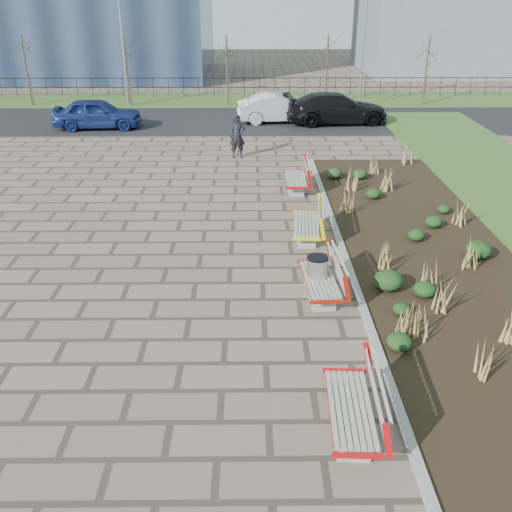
{
  "coord_description": "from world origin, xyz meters",
  "views": [
    {
      "loc": [
        1.38,
        -9.18,
        6.72
      ],
      "look_at": [
        1.5,
        3.0,
        0.9
      ],
      "focal_mm": 40.0,
      "sensor_mm": 36.0,
      "label": 1
    }
  ],
  "objects_px": {
    "car_blue": "(97,113)",
    "lamp_west": "(124,54)",
    "bench_a": "(351,405)",
    "bench_d": "(296,177)",
    "pedestrian": "(237,136)",
    "litter_bin": "(317,276)",
    "car_black": "(336,108)",
    "lamp_east": "(363,54)",
    "bench_b": "(320,277)",
    "car_silver": "(280,108)",
    "bench_c": "(307,222)"
  },
  "relations": [
    {
      "from": "bench_b",
      "to": "litter_bin",
      "type": "distance_m",
      "value": 0.13
    },
    {
      "from": "car_silver",
      "to": "lamp_west",
      "type": "height_order",
      "value": "lamp_west"
    },
    {
      "from": "pedestrian",
      "to": "lamp_west",
      "type": "bearing_deg",
      "value": 113.71
    },
    {
      "from": "bench_a",
      "to": "pedestrian",
      "type": "height_order",
      "value": "pedestrian"
    },
    {
      "from": "pedestrian",
      "to": "car_blue",
      "type": "distance_m",
      "value": 9.11
    },
    {
      "from": "litter_bin",
      "to": "lamp_east",
      "type": "relative_size",
      "value": 0.16
    },
    {
      "from": "car_silver",
      "to": "bench_b",
      "type": "bearing_deg",
      "value": 174.22
    },
    {
      "from": "car_silver",
      "to": "lamp_west",
      "type": "relative_size",
      "value": 0.75
    },
    {
      "from": "bench_d",
      "to": "lamp_west",
      "type": "height_order",
      "value": "lamp_west"
    },
    {
      "from": "bench_b",
      "to": "lamp_east",
      "type": "relative_size",
      "value": 0.35
    },
    {
      "from": "litter_bin",
      "to": "car_silver",
      "type": "bearing_deg",
      "value": 89.89
    },
    {
      "from": "bench_d",
      "to": "lamp_east",
      "type": "bearing_deg",
      "value": 73.0
    },
    {
      "from": "car_blue",
      "to": "car_black",
      "type": "distance_m",
      "value": 12.4
    },
    {
      "from": "litter_bin",
      "to": "lamp_west",
      "type": "xyz_separation_m",
      "value": [
        -8.94,
        23.21,
        2.57
      ]
    },
    {
      "from": "car_silver",
      "to": "car_black",
      "type": "distance_m",
      "value": 2.97
    },
    {
      "from": "bench_b",
      "to": "lamp_west",
      "type": "distance_m",
      "value": 25.13
    },
    {
      "from": "bench_d",
      "to": "pedestrian",
      "type": "height_order",
      "value": "pedestrian"
    },
    {
      "from": "bench_a",
      "to": "bench_b",
      "type": "bearing_deg",
      "value": 92.77
    },
    {
      "from": "bench_b",
      "to": "lamp_east",
      "type": "height_order",
      "value": "lamp_east"
    },
    {
      "from": "car_blue",
      "to": "pedestrian",
      "type": "bearing_deg",
      "value": -130.65
    },
    {
      "from": "car_blue",
      "to": "car_silver",
      "type": "bearing_deg",
      "value": -85.33
    },
    {
      "from": "bench_a",
      "to": "car_silver",
      "type": "height_order",
      "value": "car_silver"
    },
    {
      "from": "lamp_east",
      "to": "lamp_west",
      "type": "bearing_deg",
      "value": 180.0
    },
    {
      "from": "bench_c",
      "to": "car_blue",
      "type": "relative_size",
      "value": 0.48
    },
    {
      "from": "litter_bin",
      "to": "lamp_west",
      "type": "bearing_deg",
      "value": 111.06
    },
    {
      "from": "bench_a",
      "to": "bench_c",
      "type": "bearing_deg",
      "value": 92.77
    },
    {
      "from": "lamp_west",
      "to": "bench_d",
      "type": "bearing_deg",
      "value": -59.99
    },
    {
      "from": "bench_a",
      "to": "lamp_east",
      "type": "bearing_deg",
      "value": 82.59
    },
    {
      "from": "bench_b",
      "to": "car_black",
      "type": "relative_size",
      "value": 0.39
    },
    {
      "from": "pedestrian",
      "to": "lamp_east",
      "type": "height_order",
      "value": "lamp_east"
    },
    {
      "from": "car_blue",
      "to": "car_silver",
      "type": "height_order",
      "value": "car_blue"
    },
    {
      "from": "car_blue",
      "to": "lamp_west",
      "type": "distance_m",
      "value": 6.22
    },
    {
      "from": "bench_d",
      "to": "pedestrian",
      "type": "relative_size",
      "value": 1.15
    },
    {
      "from": "litter_bin",
      "to": "pedestrian",
      "type": "xyz_separation_m",
      "value": [
        -2.1,
        11.94,
        0.44
      ]
    },
    {
      "from": "bench_b",
      "to": "pedestrian",
      "type": "relative_size",
      "value": 1.15
    },
    {
      "from": "bench_d",
      "to": "car_blue",
      "type": "bearing_deg",
      "value": 134.64
    },
    {
      "from": "bench_c",
      "to": "car_black",
      "type": "xyz_separation_m",
      "value": [
        2.92,
        15.19,
        0.31
      ]
    },
    {
      "from": "bench_c",
      "to": "litter_bin",
      "type": "distance_m",
      "value": 3.3
    },
    {
      "from": "bench_a",
      "to": "pedestrian",
      "type": "relative_size",
      "value": 1.15
    },
    {
      "from": "pedestrian",
      "to": "lamp_west",
      "type": "relative_size",
      "value": 0.3
    },
    {
      "from": "litter_bin",
      "to": "car_black",
      "type": "relative_size",
      "value": 0.17
    },
    {
      "from": "bench_d",
      "to": "car_silver",
      "type": "relative_size",
      "value": 0.46
    },
    {
      "from": "bench_a",
      "to": "bench_d",
      "type": "relative_size",
      "value": 1.0
    },
    {
      "from": "bench_a",
      "to": "bench_d",
      "type": "distance_m",
      "value": 12.26
    },
    {
      "from": "bench_b",
      "to": "bench_d",
      "type": "relative_size",
      "value": 1.0
    },
    {
      "from": "car_silver",
      "to": "pedestrian",
      "type": "bearing_deg",
      "value": 156.8
    },
    {
      "from": "car_black",
      "to": "lamp_east",
      "type": "bearing_deg",
      "value": -29.97
    },
    {
      "from": "lamp_west",
      "to": "car_blue",
      "type": "bearing_deg",
      "value": -94.24
    },
    {
      "from": "litter_bin",
      "to": "pedestrian",
      "type": "height_order",
      "value": "pedestrian"
    },
    {
      "from": "pedestrian",
      "to": "lamp_west",
      "type": "xyz_separation_m",
      "value": [
        -6.83,
        11.27,
        2.13
      ]
    }
  ]
}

